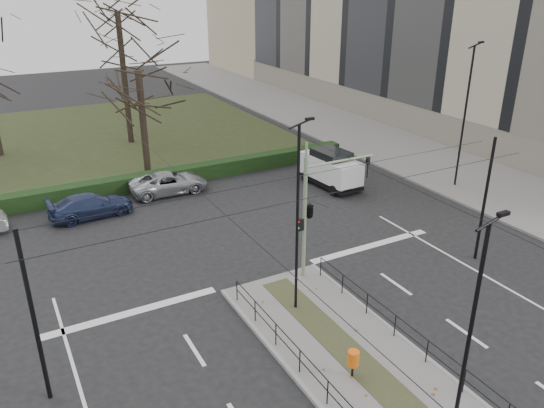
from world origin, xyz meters
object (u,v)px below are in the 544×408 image
at_px(streetlamp_sidewalk, 465,116).
at_px(bare_tree_near, 139,79).
at_px(traffic_light, 311,208).
at_px(bare_tree_center, 118,22).
at_px(parked_car_third, 91,206).
at_px(white_van, 331,167).
at_px(litter_bin, 353,359).
at_px(streetlamp_median_near, 467,350).
at_px(streetlamp_median_far, 298,219).
at_px(parked_car_fourth, 169,183).

relative_size(streetlamp_sidewalk, bare_tree_near, 0.95).
relative_size(traffic_light, bare_tree_center, 0.42).
distance_m(traffic_light, parked_car_third, 13.77).
bearing_deg(white_van, litter_bin, -121.98).
distance_m(streetlamp_median_near, bare_tree_center, 35.58).
xyz_separation_m(streetlamp_sidewalk, bare_tree_near, (-16.87, 11.17, 1.92)).
bearing_deg(streetlamp_sidewalk, bare_tree_center, 128.54).
bearing_deg(traffic_light, streetlamp_median_far, -133.48).
xyz_separation_m(parked_car_fourth, bare_tree_near, (-0.35, 3.41, 5.90)).
relative_size(white_van, bare_tree_near, 0.49).
bearing_deg(traffic_light, parked_car_fourth, 100.09).
relative_size(streetlamp_median_near, streetlamp_median_far, 0.96).
bearing_deg(parked_car_fourth, bare_tree_near, 7.24).
bearing_deg(traffic_light, litter_bin, -110.03).
bearing_deg(parked_car_fourth, bare_tree_center, -2.21).
distance_m(streetlamp_sidewalk, bare_tree_center, 25.73).
xyz_separation_m(litter_bin, streetlamp_median_near, (0.26, -4.02, 3.06)).
height_order(traffic_light, bare_tree_center, bare_tree_center).
height_order(litter_bin, parked_car_fourth, parked_car_fourth).
xyz_separation_m(parked_car_third, bare_tree_near, (4.64, 4.79, 5.90)).
bearing_deg(traffic_light, white_van, 51.07).
bearing_deg(streetlamp_median_near, white_van, 64.31).
xyz_separation_m(litter_bin, parked_car_fourth, (0.04, 19.11, -0.19)).
height_order(streetlamp_median_far, streetlamp_sidewalk, streetlamp_sidewalk).
distance_m(streetlamp_median_far, parked_car_fourth, 15.15).
bearing_deg(bare_tree_center, traffic_light, -86.54).
bearing_deg(parked_car_fourth, litter_bin, -178.67).
xyz_separation_m(traffic_light, litter_bin, (-2.31, -6.34, -2.50)).
height_order(litter_bin, bare_tree_near, bare_tree_near).
relative_size(streetlamp_sidewalk, bare_tree_center, 0.67).
xyz_separation_m(streetlamp_median_near, streetlamp_median_far, (0.17, 8.38, 0.16)).
xyz_separation_m(traffic_light, bare_tree_near, (-2.62, 16.18, 3.21)).
xyz_separation_m(parked_car_third, white_van, (14.51, -2.41, 0.58)).
bearing_deg(streetlamp_median_far, bare_tree_center, 89.18).
bearing_deg(streetlamp_median_near, streetlamp_sidewalk, 43.31).
bearing_deg(streetlamp_median_far, bare_tree_near, 92.31).
relative_size(parked_car_third, parked_car_fourth, 0.95).
xyz_separation_m(streetlamp_median_far, parked_car_third, (-5.37, 13.37, -3.41)).
height_order(white_van, bare_tree_center, bare_tree_center).
xyz_separation_m(parked_car_third, parked_car_fourth, (4.98, 1.38, 0.00)).
distance_m(streetlamp_median_near, parked_car_third, 22.60).
height_order(parked_car_fourth, bare_tree_center, bare_tree_center).
bearing_deg(traffic_light, streetlamp_sidewalk, 19.35).
bearing_deg(streetlamp_median_near, litter_bin, 93.70).
bearing_deg(traffic_light, bare_tree_center, 93.46).
bearing_deg(streetlamp_sidewalk, white_van, 150.43).
xyz_separation_m(litter_bin, parked_car_third, (-4.94, 17.73, -0.20)).
bearing_deg(streetlamp_sidewalk, streetlamp_median_far, -156.58).
xyz_separation_m(litter_bin, bare_tree_near, (-0.30, 22.52, 5.71)).
relative_size(traffic_light, bare_tree_near, 0.60).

